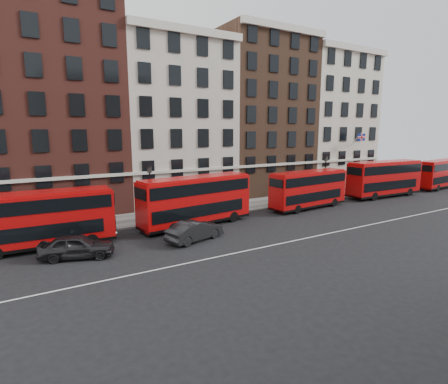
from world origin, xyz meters
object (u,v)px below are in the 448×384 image
bus_d (384,178)px  bus_a (40,219)px  bus_b (196,200)px  car_front (195,230)px  bus_c (308,189)px  car_rear (77,246)px  bus_e (440,173)px  traffic_light (364,176)px

bus_d → bus_a: bearing=-176.9°
bus_b → car_front: 4.60m
bus_a → bus_d: bus_d is taller
car_front → bus_c: bearing=-92.7°
car_rear → car_front: 8.55m
bus_b → bus_e: 39.80m
bus_a → bus_b: 12.40m
bus_c → car_front: bearing=-170.9°
bus_b → bus_e: bearing=-7.3°
bus_b → car_front: size_ratio=2.23×
car_rear → traffic_light: (36.62, 5.72, 1.63)m
bus_c → traffic_light: (12.48, 2.52, 0.24)m
bus_b → car_rear: bus_b is taller
car_rear → bus_e: bearing=-67.8°
car_rear → traffic_light: size_ratio=1.47×
bus_b → traffic_light: bus_b is taller
car_front → traffic_light: size_ratio=1.48×
bus_b → car_rear: 11.06m
bus_d → bus_c: bearing=-176.9°
bus_a → bus_d: (39.19, 0.00, 0.21)m
bus_a → bus_b: bearing=1.9°
bus_c → traffic_light: bus_c is taller
bus_d → car_rear: bearing=-172.0°
bus_a → car_rear: size_ratio=2.10×
traffic_light → car_front: bearing=-167.2°
bus_d → traffic_light: size_ratio=3.39×
bus_b → bus_d: size_ratio=0.98×
car_front → bus_d: bearing=-99.0°
bus_a → bus_e: 52.20m
car_rear → car_front: size_ratio=0.99×
bus_a → bus_e: (52.20, -0.00, -0.02)m
bus_d → traffic_light: (-0.65, 2.52, -0.02)m
bus_b → bus_c: bus_b is taller
car_rear → car_front: (8.52, -0.65, -0.02)m
bus_c → car_front: bus_c is taller
bus_b → bus_c: (13.66, 0.00, -0.18)m
car_rear → bus_a: bearing=49.6°
bus_c → traffic_light: 12.74m
bus_d → bus_e: bearing=3.1°
bus_c → car_rear: bus_c is taller
bus_e → car_rear: (-50.27, -3.20, -1.42)m
bus_a → car_rear: (1.93, -3.20, -1.44)m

